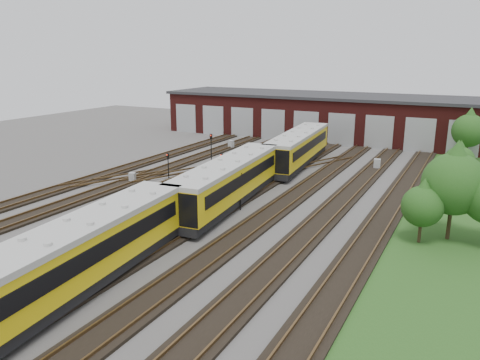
% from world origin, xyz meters
% --- Properties ---
extents(ground, '(120.00, 120.00, 0.00)m').
position_xyz_m(ground, '(0.00, 0.00, 0.00)').
color(ground, '#43413F').
rests_on(ground, ground).
extents(track_network, '(30.40, 70.00, 0.33)m').
position_xyz_m(track_network, '(-0.17, 0.59, 0.11)').
color(track_network, black).
rests_on(track_network, ground).
extents(maintenance_shed, '(51.00, 12.50, 6.35)m').
position_xyz_m(maintenance_shed, '(-0.01, 39.97, 3.20)').
color(maintenance_shed, '#4D1513').
rests_on(maintenance_shed, ground).
extents(grass_verge, '(8.00, 55.00, 0.05)m').
position_xyz_m(grass_verge, '(19.00, 10.00, 0.03)').
color(grass_verge, '#214D19').
rests_on(grass_verge, ground).
extents(metro_train, '(4.43, 48.68, 3.41)m').
position_xyz_m(metro_train, '(2.00, 4.37, 2.07)').
color(metro_train, black).
rests_on(metro_train, ground).
extents(signal_mast_0, '(0.27, 0.26, 2.65)m').
position_xyz_m(signal_mast_0, '(-7.28, 8.80, 1.71)').
color(signal_mast_0, black).
rests_on(signal_mast_0, ground).
extents(signal_mast_1, '(0.30, 0.28, 3.23)m').
position_xyz_m(signal_mast_1, '(-7.62, 17.65, 2.08)').
color(signal_mast_1, black).
rests_on(signal_mast_1, ground).
extents(signal_mast_2, '(0.29, 0.28, 3.28)m').
position_xyz_m(signal_mast_2, '(-1.03, 8.56, 2.09)').
color(signal_mast_2, black).
rests_on(signal_mast_2, ground).
extents(signal_mast_3, '(0.26, 0.24, 3.08)m').
position_xyz_m(signal_mast_3, '(3.40, 3.69, 1.96)').
color(signal_mast_3, black).
rests_on(signal_mast_3, ground).
extents(relay_cabinet_0, '(0.69, 0.63, 0.96)m').
position_xyz_m(relay_cabinet_0, '(-9.76, 6.30, 0.48)').
color(relay_cabinet_0, '#A7AAAC').
rests_on(relay_cabinet_0, ground).
extents(relay_cabinet_1, '(0.74, 0.65, 1.07)m').
position_xyz_m(relay_cabinet_1, '(-9.30, 25.54, 0.54)').
color(relay_cabinet_1, '#A7AAAC').
rests_on(relay_cabinet_1, ground).
extents(relay_cabinet_2, '(0.74, 0.64, 1.11)m').
position_xyz_m(relay_cabinet_2, '(1.42, 6.65, 0.55)').
color(relay_cabinet_2, '#A7AAAC').
rests_on(relay_cabinet_2, ground).
extents(relay_cabinet_3, '(0.71, 0.65, 0.99)m').
position_xyz_m(relay_cabinet_3, '(2.13, 26.22, 0.49)').
color(relay_cabinet_3, '#A7AAAC').
rests_on(relay_cabinet_3, ground).
extents(relay_cabinet_4, '(0.76, 0.66, 1.15)m').
position_xyz_m(relay_cabinet_4, '(10.22, 22.65, 0.57)').
color(relay_cabinet_4, '#A7AAAC').
rests_on(relay_cabinet_4, ground).
extents(tree_0, '(3.78, 3.78, 6.26)m').
position_xyz_m(tree_0, '(18.54, 31.57, 4.02)').
color(tree_0, '#332717').
rests_on(tree_0, ground).
extents(tree_1, '(2.74, 2.74, 4.55)m').
position_xyz_m(tree_1, '(18.32, 18.46, 2.92)').
color(tree_1, '#332717').
rests_on(tree_1, ground).
extents(tree_2, '(4.11, 4.11, 6.81)m').
position_xyz_m(tree_2, '(18.59, 4.69, 4.37)').
color(tree_2, '#332717').
rests_on(tree_2, ground).
extents(tree_3, '(2.69, 2.69, 4.46)m').
position_xyz_m(tree_3, '(16.96, 3.17, 2.86)').
color(tree_3, '#332717').
rests_on(tree_3, ground).
extents(bush_0, '(1.40, 1.40, 1.40)m').
position_xyz_m(bush_0, '(16.22, 8.63, 0.70)').
color(bush_0, '#1C4B15').
rests_on(bush_0, ground).
extents(bush_1, '(1.37, 1.37, 1.37)m').
position_xyz_m(bush_1, '(18.36, 11.60, 0.68)').
color(bush_1, '#1C4B15').
rests_on(bush_1, ground).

